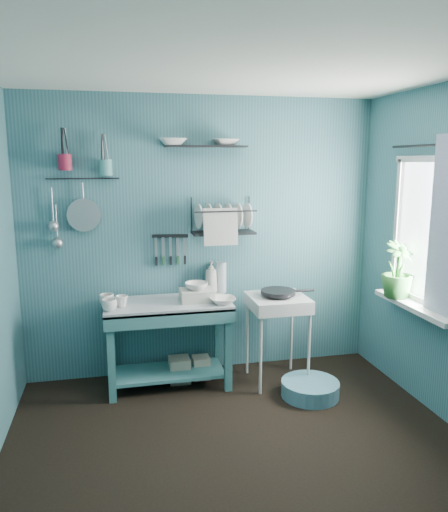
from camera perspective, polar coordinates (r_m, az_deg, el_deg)
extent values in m
plane|color=black|center=(3.58, 2.34, -21.93)|extent=(3.20, 3.20, 0.00)
plane|color=silver|center=(3.06, 2.73, 21.42)|extent=(3.20, 3.20, 0.00)
plane|color=#34626B|center=(4.53, -2.41, 2.11)|extent=(3.20, 0.00, 3.20)
plane|color=#34626B|center=(1.75, 15.68, -12.70)|extent=(3.20, 0.00, 3.20)
cube|color=#387577|center=(4.41, -6.39, -9.95)|extent=(1.12, 0.66, 0.75)
imported|color=silver|center=(4.10, -12.98, -5.49)|extent=(0.12, 0.12, 0.10)
imported|color=silver|center=(4.20, -11.60, -5.08)|extent=(0.14, 0.14, 0.09)
imported|color=silver|center=(4.26, -13.24, -4.91)|extent=(0.17, 0.17, 0.10)
cube|color=beige|center=(4.29, -3.15, -4.49)|extent=(0.28, 0.22, 0.10)
imported|color=silver|center=(4.27, -3.16, -3.44)|extent=(0.20, 0.19, 0.06)
imported|color=beige|center=(4.50, -1.48, -2.42)|extent=(0.11, 0.12, 0.30)
cylinder|color=#B0BBC4|center=(4.54, -0.29, -2.42)|extent=(0.09, 0.09, 0.28)
imported|color=silver|center=(4.21, -0.15, -5.10)|extent=(0.22, 0.22, 0.05)
cube|color=beige|center=(4.48, 6.08, -9.42)|extent=(0.57, 0.57, 0.78)
cylinder|color=black|center=(4.35, 6.20, -4.12)|extent=(0.30, 0.30, 0.03)
cube|color=black|center=(4.45, -6.18, 2.29)|extent=(0.32, 0.07, 0.03)
cube|color=black|center=(4.41, -0.09, 4.62)|extent=(0.57, 0.29, 0.32)
cube|color=black|center=(4.38, -2.04, 12.42)|extent=(0.71, 0.22, 0.01)
imported|color=silver|center=(4.34, -5.84, 12.71)|extent=(0.24, 0.24, 0.06)
imported|color=silver|center=(4.42, 0.20, 12.43)|extent=(0.24, 0.24, 0.06)
cylinder|color=maroon|center=(4.34, -17.73, 10.17)|extent=(0.11, 0.11, 0.13)
cylinder|color=teal|center=(4.33, -13.39, 9.81)|extent=(0.11, 0.11, 0.13)
cylinder|color=#A4A7AC|center=(4.39, -15.72, 4.53)|extent=(0.28, 0.03, 0.28)
cylinder|color=#A4A7AC|center=(4.41, -19.03, 5.46)|extent=(0.01, 0.01, 0.30)
cylinder|color=#A4A7AC|center=(4.42, -18.60, 3.63)|extent=(0.01, 0.01, 0.30)
cylinder|color=black|center=(4.38, -15.83, 8.51)|extent=(0.60, 0.01, 0.01)
plane|color=white|center=(4.14, 22.51, 2.57)|extent=(0.00, 1.10, 1.10)
cube|color=beige|center=(4.21, 20.98, -5.41)|extent=(0.16, 0.95, 0.04)
cylinder|color=black|center=(4.08, 22.66, 11.61)|extent=(0.02, 1.05, 0.02)
imported|color=#2E712D|center=(4.31, 19.25, -1.48)|extent=(0.34, 0.34, 0.46)
cube|color=gray|center=(4.56, -5.11, -12.80)|extent=(0.18, 0.18, 0.22)
cube|color=gray|center=(4.62, -2.64, -12.58)|extent=(0.15, 0.15, 0.20)
cylinder|color=teal|center=(4.36, 9.81, -14.73)|extent=(0.48, 0.48, 0.13)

